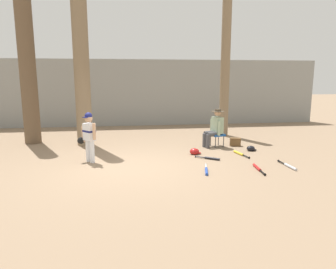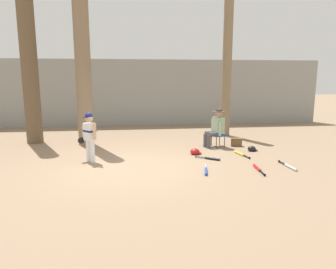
% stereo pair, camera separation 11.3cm
% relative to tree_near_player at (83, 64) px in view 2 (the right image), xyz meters
% --- Properties ---
extents(ground_plane, '(60.00, 60.00, 0.00)m').
position_rel_tree_near_player_xyz_m(ground_plane, '(1.39, -2.80, -2.59)').
color(ground_plane, '#897056').
extents(concrete_back_wall, '(18.00, 0.36, 2.97)m').
position_rel_tree_near_player_xyz_m(concrete_back_wall, '(1.39, 4.04, -1.10)').
color(concrete_back_wall, gray).
rests_on(concrete_back_wall, ground).
extents(tree_near_player, '(0.64, 0.64, 5.78)m').
position_rel_tree_near_player_xyz_m(tree_near_player, '(0.00, 0.00, 0.00)').
color(tree_near_player, '#7F6B51').
rests_on(tree_near_player, ground).
extents(tree_behind_spectator, '(0.56, 0.56, 5.02)m').
position_rel_tree_near_player_xyz_m(tree_behind_spectator, '(5.01, 1.02, -0.38)').
color(tree_behind_spectator, '#7F6B51').
rests_on(tree_behind_spectator, ground).
extents(young_ballplayer, '(0.55, 0.47, 1.31)m').
position_rel_tree_near_player_xyz_m(young_ballplayer, '(0.38, -2.17, -1.84)').
color(young_ballplayer, white).
rests_on(young_ballplayer, ground).
extents(folding_stool, '(0.49, 0.49, 0.41)m').
position_rel_tree_near_player_xyz_m(folding_stool, '(4.21, -0.84, -2.22)').
color(folding_stool, '#194C9E').
rests_on(folding_stool, ground).
extents(seated_spectator, '(0.68, 0.53, 1.20)m').
position_rel_tree_near_player_xyz_m(seated_spectator, '(4.11, -0.86, -1.95)').
color(seated_spectator, '#47474C').
rests_on(seated_spectator, ground).
extents(handbag_beside_stool, '(0.38, 0.27, 0.26)m').
position_rel_tree_near_player_xyz_m(handbag_beside_stool, '(4.81, -0.85, -2.46)').
color(handbag_beside_stool, brown).
rests_on(handbag_beside_stool, ground).
extents(tree_far_left, '(0.70, 0.70, 5.39)m').
position_rel_tree_near_player_xyz_m(tree_far_left, '(-1.77, 0.53, -0.22)').
color(tree_far_left, brown).
rests_on(tree_far_left, ground).
extents(bat_blue_youth, '(0.25, 0.80, 0.07)m').
position_rel_tree_near_player_xyz_m(bat_blue_youth, '(3.17, -3.43, -2.55)').
color(bat_blue_youth, '#2347AD').
rests_on(bat_blue_youth, ground).
extents(bat_yellow_trainer, '(0.21, 0.78, 0.07)m').
position_rel_tree_near_player_xyz_m(bat_yellow_trainer, '(4.54, -1.98, -2.55)').
color(bat_yellow_trainer, yellow).
rests_on(bat_yellow_trainer, ground).
extents(bat_aluminum_silver, '(0.09, 0.81, 0.07)m').
position_rel_tree_near_player_xyz_m(bat_aluminum_silver, '(5.28, -3.36, -2.55)').
color(bat_aluminum_silver, '#B7BCC6').
rests_on(bat_aluminum_silver, ground).
extents(bat_black_composite, '(0.61, 0.47, 0.07)m').
position_rel_tree_near_player_xyz_m(bat_black_composite, '(3.56, -2.36, -2.55)').
color(bat_black_composite, black).
rests_on(bat_black_composite, ground).
extents(bat_red_barrel, '(0.14, 0.81, 0.07)m').
position_rel_tree_near_player_xyz_m(bat_red_barrel, '(4.44, -3.41, -2.55)').
color(bat_red_barrel, red).
rests_on(bat_red_barrel, ground).
extents(batting_helmet_red, '(0.32, 0.25, 0.18)m').
position_rel_tree_near_player_xyz_m(batting_helmet_red, '(3.27, -1.75, -2.51)').
color(batting_helmet_red, '#A81919').
rests_on(batting_helmet_red, ground).
extents(batting_helmet_black, '(0.29, 0.22, 0.17)m').
position_rel_tree_near_player_xyz_m(batting_helmet_black, '(5.04, -1.57, -2.52)').
color(batting_helmet_black, black).
rests_on(batting_helmet_black, ground).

